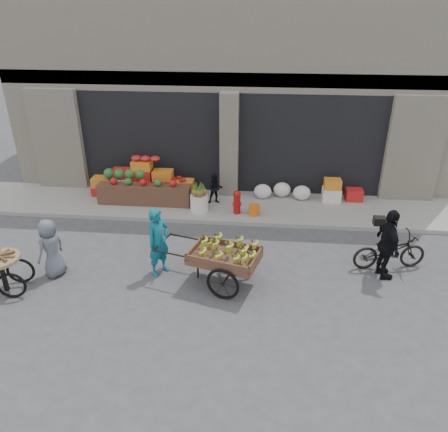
# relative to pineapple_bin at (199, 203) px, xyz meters

# --- Properties ---
(ground) EXTENTS (80.00, 80.00, 0.00)m
(ground) POSITION_rel_pineapple_bin_xyz_m (0.75, -3.60, -0.37)
(ground) COLOR #424244
(ground) RESTS_ON ground
(sidewalk) EXTENTS (18.00, 2.20, 0.12)m
(sidewalk) POSITION_rel_pineapple_bin_xyz_m (0.75, 0.50, -0.31)
(sidewalk) COLOR gray
(sidewalk) RESTS_ON ground
(building) EXTENTS (14.00, 6.45, 7.00)m
(building) POSITION_rel_pineapple_bin_xyz_m (0.75, 4.43, 3.00)
(building) COLOR beige
(building) RESTS_ON ground
(fruit_display) EXTENTS (3.10, 1.12, 1.24)m
(fruit_display) POSITION_rel_pineapple_bin_xyz_m (-1.73, 0.78, 0.30)
(fruit_display) COLOR red
(fruit_display) RESTS_ON sidewalk
(pineapple_bin) EXTENTS (0.52, 0.52, 0.50)m
(pineapple_bin) POSITION_rel_pineapple_bin_xyz_m (0.00, 0.00, 0.00)
(pineapple_bin) COLOR silver
(pineapple_bin) RESTS_ON sidewalk
(fire_hydrant) EXTENTS (0.22, 0.22, 0.71)m
(fire_hydrant) POSITION_rel_pineapple_bin_xyz_m (1.10, -0.05, 0.13)
(fire_hydrant) COLOR #A5140F
(fire_hydrant) RESTS_ON sidewalk
(orange_bucket) EXTENTS (0.32, 0.32, 0.30)m
(orange_bucket) POSITION_rel_pineapple_bin_xyz_m (1.60, -0.10, -0.10)
(orange_bucket) COLOR orange
(orange_bucket) RESTS_ON sidewalk
(right_bay_goods) EXTENTS (3.35, 0.60, 0.70)m
(right_bay_goods) POSITION_rel_pineapple_bin_xyz_m (3.36, 1.10, 0.04)
(right_bay_goods) COLOR silver
(right_bay_goods) RESTS_ON sidewalk
(seated_person) EXTENTS (0.51, 0.43, 0.93)m
(seated_person) POSITION_rel_pineapple_bin_xyz_m (0.40, 0.60, 0.21)
(seated_person) COLOR black
(seated_person) RESTS_ON sidewalk
(banana_cart) EXTENTS (2.66, 1.62, 1.04)m
(banana_cart) POSITION_rel_pineapple_bin_xyz_m (1.00, -3.37, 0.39)
(banana_cart) COLOR brown
(banana_cart) RESTS_ON ground
(vendor_woman) EXTENTS (0.66, 0.71, 1.63)m
(vendor_woman) POSITION_rel_pineapple_bin_xyz_m (-0.47, -3.07, 0.44)
(vendor_woman) COLOR #0F6275
(vendor_woman) RESTS_ON ground
(tricycle_cart) EXTENTS (1.46, 0.96, 0.95)m
(tricycle_cart) POSITION_rel_pineapple_bin_xyz_m (-3.67, -4.08, 0.20)
(tricycle_cart) COLOR #9E7F51
(tricycle_cart) RESTS_ON ground
(vendor_grey) EXTENTS (0.68, 0.80, 1.39)m
(vendor_grey) POSITION_rel_pineapple_bin_xyz_m (-2.86, -3.38, 0.33)
(vendor_grey) COLOR slate
(vendor_grey) RESTS_ON ground
(bicycle) EXTENTS (1.79, 0.89, 0.90)m
(bicycle) POSITION_rel_pineapple_bin_xyz_m (4.82, -2.37, 0.08)
(bicycle) COLOR black
(bicycle) RESTS_ON ground
(cyclist) EXTENTS (0.58, 1.04, 1.67)m
(cyclist) POSITION_rel_pineapple_bin_xyz_m (4.62, -2.77, 0.47)
(cyclist) COLOR black
(cyclist) RESTS_ON ground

